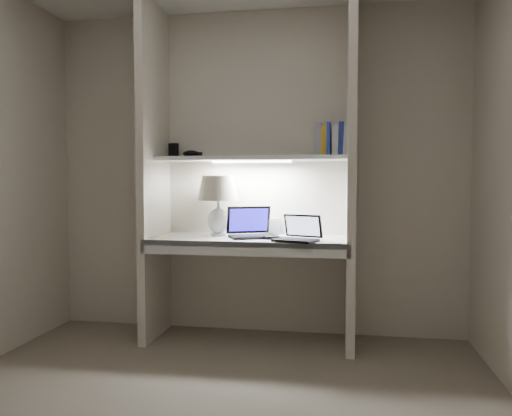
% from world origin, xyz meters
% --- Properties ---
extents(back_wall, '(3.20, 0.01, 2.50)m').
position_xyz_m(back_wall, '(0.00, 1.50, 1.25)').
color(back_wall, beige).
rests_on(back_wall, floor).
extents(alcove_panel_left, '(0.06, 0.55, 2.50)m').
position_xyz_m(alcove_panel_left, '(-0.73, 1.23, 1.25)').
color(alcove_panel_left, beige).
rests_on(alcove_panel_left, floor).
extents(alcove_panel_right, '(0.06, 0.55, 2.50)m').
position_xyz_m(alcove_panel_right, '(0.73, 1.23, 1.25)').
color(alcove_panel_right, beige).
rests_on(alcove_panel_right, floor).
extents(desk, '(1.40, 0.55, 0.04)m').
position_xyz_m(desk, '(0.00, 1.23, 0.75)').
color(desk, white).
rests_on(desk, alcove_panel_left).
extents(desk_apron, '(1.46, 0.03, 0.10)m').
position_xyz_m(desk_apron, '(0.00, 0.96, 0.72)').
color(desk_apron, silver).
rests_on(desk_apron, desk).
extents(shelf, '(1.40, 0.36, 0.03)m').
position_xyz_m(shelf, '(0.00, 1.32, 1.35)').
color(shelf, silver).
rests_on(shelf, back_wall).
extents(strip_light, '(0.60, 0.04, 0.02)m').
position_xyz_m(strip_light, '(0.00, 1.32, 1.33)').
color(strip_light, white).
rests_on(strip_light, shelf).
extents(table_lamp, '(0.31, 0.31, 0.45)m').
position_xyz_m(table_lamp, '(-0.25, 1.29, 1.07)').
color(table_lamp, white).
rests_on(table_lamp, desk).
extents(laptop_main, '(0.42, 0.40, 0.22)m').
position_xyz_m(laptop_main, '(0.01, 1.24, 0.82)').
color(laptop_main, black).
rests_on(laptop_main, desk).
extents(laptop_netbook, '(0.35, 0.33, 0.18)m').
position_xyz_m(laptop_netbook, '(0.37, 1.06, 0.81)').
color(laptop_netbook, black).
rests_on(laptop_netbook, desk).
extents(speaker, '(0.09, 0.07, 0.13)m').
position_xyz_m(speaker, '(0.15, 1.45, 0.84)').
color(speaker, silver).
rests_on(speaker, desk).
extents(mouse, '(0.10, 0.08, 0.03)m').
position_xyz_m(mouse, '(0.16, 1.11, 0.79)').
color(mouse, black).
rests_on(mouse, desk).
extents(cable_coil, '(0.12, 0.12, 0.01)m').
position_xyz_m(cable_coil, '(0.25, 1.17, 0.78)').
color(cable_coil, black).
rests_on(cable_coil, desk).
extents(sticky_note, '(0.06, 0.06, 0.00)m').
position_xyz_m(sticky_note, '(-0.62, 1.13, 0.77)').
color(sticky_note, yellow).
rests_on(sticky_note, desk).
extents(book_row, '(0.24, 0.17, 0.25)m').
position_xyz_m(book_row, '(0.58, 1.43, 1.48)').
color(book_row, silver).
rests_on(book_row, shelf).
extents(shelf_box, '(0.08, 0.07, 0.11)m').
position_xyz_m(shelf_box, '(-0.64, 1.42, 1.42)').
color(shelf_box, black).
rests_on(shelf_box, shelf).
extents(shelf_gadget, '(0.15, 0.12, 0.05)m').
position_xyz_m(shelf_gadget, '(-0.49, 1.38, 1.39)').
color(shelf_gadget, black).
rests_on(shelf_gadget, shelf).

